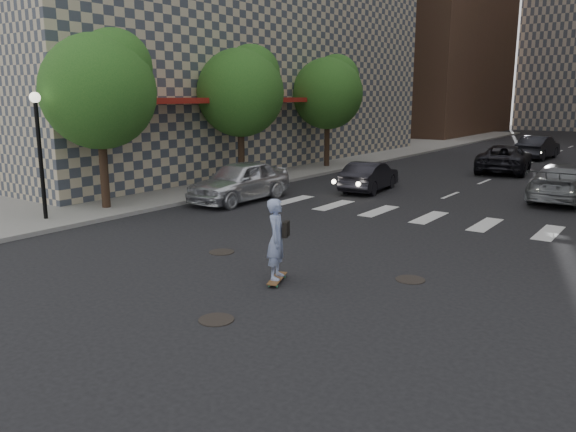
% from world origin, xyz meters
% --- Properties ---
extents(ground, '(160.00, 160.00, 0.00)m').
position_xyz_m(ground, '(0.00, 0.00, 0.00)').
color(ground, black).
rests_on(ground, ground).
extents(sidewalk_left, '(13.00, 80.00, 0.15)m').
position_xyz_m(sidewalk_left, '(-14.50, 20.00, 0.07)').
color(sidewalk_left, gray).
rests_on(sidewalk_left, ground).
extents(lamppost, '(0.36, 0.36, 4.28)m').
position_xyz_m(lamppost, '(-9.50, 0.50, 2.93)').
color(lamppost, black).
rests_on(lamppost, sidewalk_left).
extents(tree_a, '(4.20, 4.20, 6.60)m').
position_xyz_m(tree_a, '(-9.45, 3.14, 4.65)').
color(tree_a, '#382619').
rests_on(tree_a, sidewalk_left).
extents(tree_b, '(4.20, 4.20, 6.60)m').
position_xyz_m(tree_b, '(-9.45, 11.14, 4.65)').
color(tree_b, '#382619').
rests_on(tree_b, sidewalk_left).
extents(tree_c, '(4.20, 4.20, 6.60)m').
position_xyz_m(tree_c, '(-9.45, 19.14, 4.65)').
color(tree_c, '#382619').
rests_on(tree_c, sidewalk_left).
extents(manhole_a, '(0.70, 0.70, 0.02)m').
position_xyz_m(manhole_a, '(1.20, -2.50, 0.01)').
color(manhole_a, black).
rests_on(manhole_a, ground).
extents(manhole_b, '(0.70, 0.70, 0.02)m').
position_xyz_m(manhole_b, '(-2.00, 1.20, 0.01)').
color(manhole_b, black).
rests_on(manhole_b, ground).
extents(manhole_c, '(0.70, 0.70, 0.02)m').
position_xyz_m(manhole_c, '(3.30, 2.00, 0.01)').
color(manhole_c, black).
rests_on(manhole_c, ground).
extents(skateboarder, '(0.67, 1.02, 2.00)m').
position_xyz_m(skateboarder, '(0.81, 0.03, 1.05)').
color(skateboarder, brown).
rests_on(skateboarder, ground).
extents(silver_sedan, '(2.02, 4.98, 1.69)m').
position_xyz_m(silver_sedan, '(-6.68, 7.54, 0.85)').
color(silver_sedan, silver).
rests_on(silver_sedan, ground).
extents(traffic_car_a, '(1.91, 4.28, 1.37)m').
position_xyz_m(traffic_car_a, '(-3.49, 13.00, 0.68)').
color(traffic_car_a, black).
rests_on(traffic_car_a, ground).
extents(traffic_car_b, '(2.32, 5.43, 1.56)m').
position_xyz_m(traffic_car_b, '(4.33, 15.39, 0.78)').
color(traffic_car_b, '#585B5F').
rests_on(traffic_car_b, ground).
extents(traffic_car_c, '(3.34, 5.94, 1.57)m').
position_xyz_m(traffic_car_c, '(-0.20, 23.38, 0.78)').
color(traffic_car_c, black).
rests_on(traffic_car_c, ground).
extents(traffic_car_e, '(2.06, 4.97, 1.60)m').
position_xyz_m(traffic_car_e, '(-0.21, 32.00, 0.80)').
color(traffic_car_e, black).
rests_on(traffic_car_e, ground).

